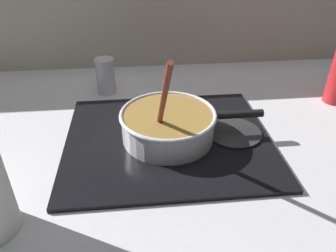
{
  "coord_description": "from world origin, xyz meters",
  "views": [
    {
      "loc": [
        -0.12,
        -0.52,
        0.53
      ],
      "look_at": [
        -0.04,
        0.23,
        0.05
      ],
      "focal_mm": 35.0,
      "sensor_mm": 36.0,
      "label": 1
    }
  ],
  "objects": [
    {
      "name": "hob_plate",
      "position": [
        -0.04,
        0.23,
        0.01
      ],
      "size": [
        0.56,
        0.48,
        0.01
      ],
      "primitive_type": "cube",
      "color": "black",
      "rests_on": "ground"
    },
    {
      "name": "spare_burner",
      "position": [
        0.14,
        0.23,
        0.01
      ],
      "size": [
        0.15,
        0.15,
        0.01
      ],
      "primitive_type": "cylinder",
      "color": "#262628",
      "rests_on": "hob_plate"
    },
    {
      "name": "condiment_jar",
      "position": [
        -0.23,
        0.55,
        0.06
      ],
      "size": [
        0.07,
        0.07,
        0.12
      ],
      "color": "silver",
      "rests_on": "ground"
    },
    {
      "name": "ground",
      "position": [
        0.0,
        0.0,
        -0.02
      ],
      "size": [
        2.4,
        1.6,
        0.04
      ],
      "primitive_type": "cube",
      "color": "#B7B7BC"
    },
    {
      "name": "burner_ring",
      "position": [
        -0.04,
        0.23,
        0.02
      ],
      "size": [
        0.17,
        0.17,
        0.01
      ],
      "primitive_type": "torus",
      "color": "#592D0C",
      "rests_on": "hob_plate"
    },
    {
      "name": "cooking_pan",
      "position": [
        -0.04,
        0.23,
        0.05
      ],
      "size": [
        0.39,
        0.29,
        0.28
      ],
      "color": "silver",
      "rests_on": "hob_plate"
    }
  ]
}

